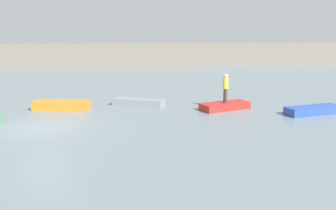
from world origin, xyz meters
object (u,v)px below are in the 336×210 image
Objects in this scene: rowboat_red at (225,106)px; person_yellow_shirt at (226,87)px; rowboat_blue at (313,110)px; rowboat_orange at (62,105)px; rowboat_grey at (138,102)px.

rowboat_red is 1.17m from person_yellow_shirt.
rowboat_blue is at bearing -17.38° from person_yellow_shirt.
rowboat_orange is 1.89× the size of person_yellow_shirt.
rowboat_blue is 1.95× the size of person_yellow_shirt.
rowboat_grey is 10.33m from rowboat_blue.
rowboat_grey is 5.49m from person_yellow_shirt.
person_yellow_shirt is (-4.74, 1.48, 1.15)m from rowboat_blue.
rowboat_orange reaches higher than rowboat_grey.
person_yellow_shirt is at bearing 4.73° from rowboat_orange.
rowboat_red is at bearing 0.00° from person_yellow_shirt.
rowboat_blue is 5.10m from person_yellow_shirt.
rowboat_grey is at bearing 147.51° from rowboat_blue.
rowboat_orange is at bearing 152.84° from rowboat_red.
person_yellow_shirt reaches higher than rowboat_blue.
rowboat_grey is 5.36m from rowboat_red.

